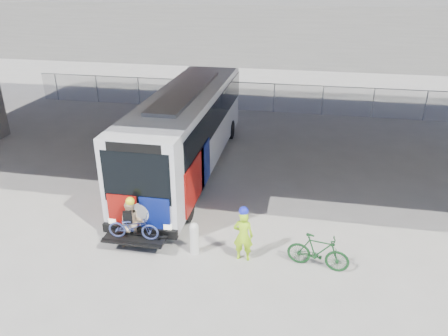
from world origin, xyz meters
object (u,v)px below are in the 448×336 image
(bus, at_px, (188,124))
(bollard, at_px, (194,237))
(cyclist_tan, at_px, (132,224))
(bike_parked, at_px, (318,252))
(cyclist_hivis, at_px, (243,234))

(bus, distance_m, bollard, 6.78)
(bus, distance_m, cyclist_tan, 6.46)
(cyclist_tan, bearing_deg, bike_parked, -20.74)
(cyclist_hivis, height_order, bike_parked, cyclist_hivis)
(cyclist_hivis, relative_size, bike_parked, 0.99)
(bus, xyz_separation_m, bollard, (1.91, -6.33, -1.51))
(cyclist_tan, height_order, bike_parked, cyclist_tan)
(bollard, relative_size, cyclist_tan, 0.61)
(bollard, xyz_separation_m, bike_parked, (3.83, 0.00, -0.03))
(bus, bearing_deg, bollard, -73.21)
(bollard, relative_size, cyclist_hivis, 0.60)
(bollard, bearing_deg, bus, 106.79)
(bike_parked, bearing_deg, bus, 51.96)
(bollard, xyz_separation_m, cyclist_hivis, (1.55, -0.00, 0.30))
(cyclist_hivis, distance_m, cyclist_tan, 3.60)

